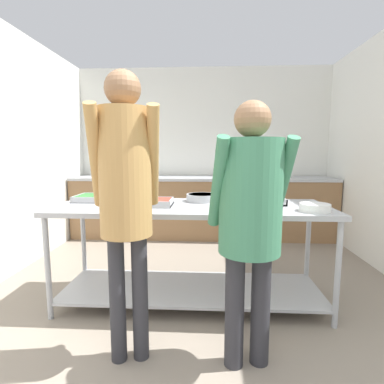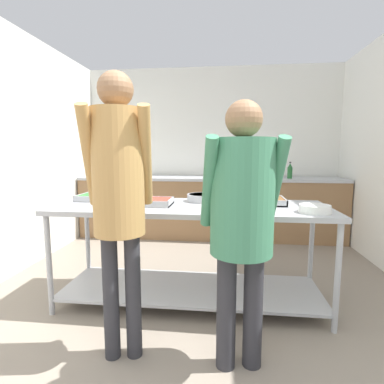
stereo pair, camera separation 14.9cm
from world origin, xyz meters
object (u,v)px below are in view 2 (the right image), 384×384
guest_serving_right (119,185)px  serving_tray_greens (257,201)px  sauce_pan (203,197)px  serving_tray_vegetables (102,197)px  guest_serving_left (242,210)px  water_bottle (290,171)px  serving_tray_roast (145,202)px  plate_stack (315,209)px

guest_serving_right → serving_tray_greens: bearing=44.9°
sauce_pan → serving_tray_vegetables: bearing=-178.2°
serving_tray_vegetables → guest_serving_left: 1.58m
serving_tray_vegetables → sauce_pan: size_ratio=0.98×
serving_tray_greens → water_bottle: 1.98m
serving_tray_roast → water_bottle: water_bottle is taller
guest_serving_right → water_bottle: (1.57, 2.77, -0.08)m
plate_stack → guest_serving_left: size_ratio=0.15×
sauce_pan → guest_serving_left: size_ratio=0.26×
guest_serving_right → serving_tray_roast: bearing=93.4°
water_bottle → guest_serving_left: bearing=-106.7°
serving_tray_vegetables → serving_tray_roast: size_ratio=0.92×
sauce_pan → water_bottle: (1.14, 1.79, 0.14)m
guest_serving_right → serving_tray_vegetables: bearing=118.5°
plate_stack → guest_serving_left: guest_serving_left is taller
serving_tray_vegetables → serving_tray_roast: (0.47, -0.21, -0.00)m
serving_tray_vegetables → plate_stack: size_ratio=1.78×
sauce_pan → water_bottle: water_bottle is taller
serving_tray_greens → guest_serving_right: 1.31m
guest_serving_right → plate_stack: bearing=22.7°
plate_stack → water_bottle: (0.27, 2.22, 0.14)m
serving_tray_greens → water_bottle: (0.66, 1.86, 0.15)m
serving_tray_roast → plate_stack: bearing=-8.1°
serving_tray_roast → sauce_pan: size_ratio=1.07×
guest_serving_left → water_bottle: guest_serving_left is taller
plate_stack → guest_serving_right: size_ratio=0.13×
serving_tray_roast → guest_serving_left: guest_serving_left is taller
water_bottle → sauce_pan: bearing=-122.4°
serving_tray_roast → guest_serving_left: 1.08m
sauce_pan → guest_serving_left: bearing=-72.9°
serving_tray_vegetables → guest_serving_right: (0.52, -0.95, 0.23)m
water_bottle → serving_tray_greens: bearing=-109.4°
guest_serving_left → guest_serving_right: (-0.74, 0.01, 0.14)m
serving_tray_vegetables → water_bottle: 2.77m
plate_stack → guest_serving_left: 0.80m
serving_tray_vegetables → guest_serving_right: bearing=-61.5°
serving_tray_roast → serving_tray_vegetables: bearing=156.1°
serving_tray_roast → serving_tray_greens: bearing=10.3°
guest_serving_left → plate_stack: bearing=44.3°
serving_tray_greens → guest_serving_left: 0.94m
serving_tray_vegetables → serving_tray_roast: 0.52m
serving_tray_greens → plate_stack: (0.39, -0.37, 0.00)m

